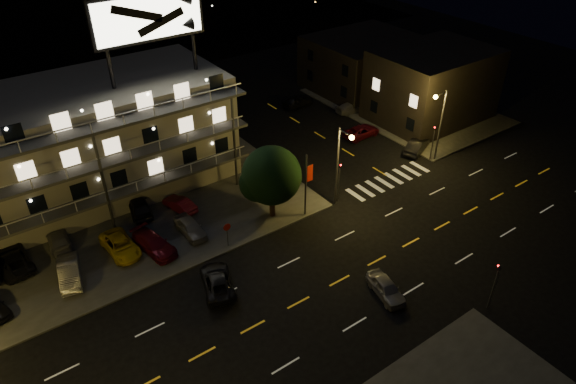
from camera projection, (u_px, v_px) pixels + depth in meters
ground at (319, 291)px, 39.03m from camera, size 140.00×140.00×0.00m
curb_nw at (57, 226)px, 45.71m from camera, size 44.00×24.00×0.15m
curb_ne at (404, 106)px, 67.00m from camera, size 16.00×24.00×0.15m
motel at (76, 144)px, 47.35m from camera, size 28.00×13.80×18.10m
side_bldg_front at (432, 85)px, 61.96m from camera, size 14.06×10.00×8.50m
side_bldg_back at (364, 63)px, 70.48m from camera, size 14.06×12.00×7.00m
streetlight_nc at (340, 160)px, 45.73m from camera, size 0.44×1.92×8.00m
streetlight_ne at (439, 119)px, 52.57m from camera, size 1.92×0.44×8.00m
signal_nw at (339, 178)px, 47.68m from camera, size 0.20×0.27×4.60m
signal_sw at (495, 282)px, 36.22m from camera, size 0.20×0.27×4.60m
signal_ne at (433, 139)px, 53.98m from camera, size 0.27×0.20×4.60m
banner_north at (306, 184)px, 45.25m from camera, size 0.83×0.16×6.40m
stop_sign at (227, 231)px, 42.41m from camera, size 0.91×0.11×2.61m
tree at (271, 177)px, 44.63m from camera, size 5.48×5.28×6.90m
lot_car_1 at (69, 272)px, 39.52m from camera, size 2.41×4.57×1.43m
lot_car_2 at (120, 245)px, 42.33m from camera, size 2.43×4.77×1.29m
lot_car_3 at (154, 244)px, 42.43m from camera, size 2.75×4.96×1.36m
lot_car_4 at (190, 227)px, 44.29m from camera, size 1.66×4.00×1.36m
lot_car_6 at (13, 260)px, 40.74m from camera, size 2.69×5.16×1.39m
lot_car_7 at (58, 239)px, 43.09m from camera, size 2.04×4.31×1.22m
lot_car_8 at (139, 205)px, 46.83m from camera, size 2.42×4.72×1.54m
lot_car_9 at (180, 204)px, 47.24m from camera, size 2.15×3.91×1.22m
side_car_0 at (417, 146)px, 56.62m from camera, size 4.65×3.10×1.45m
side_car_1 at (361, 131)px, 59.68m from camera, size 4.72×2.27×1.30m
side_car_2 at (351, 107)px, 65.27m from camera, size 4.30×1.97×1.22m
side_car_3 at (298, 101)px, 66.62m from camera, size 4.60×2.31×1.50m
road_car_east at (386, 288)px, 38.41m from camera, size 2.36×4.11×1.32m
road_car_west at (217, 281)px, 39.01m from camera, size 3.61×5.21×1.32m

